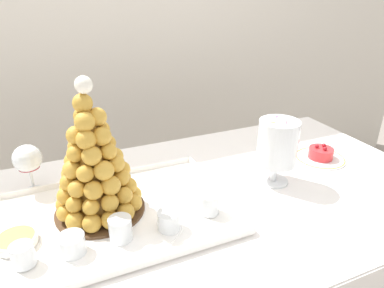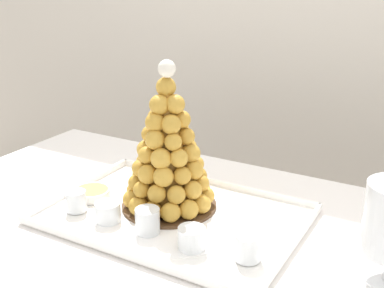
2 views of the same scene
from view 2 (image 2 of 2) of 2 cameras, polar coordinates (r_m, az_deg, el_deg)
buffet_table at (r=1.23m, az=4.27°, el=-14.56°), size 1.74×0.84×0.76m
serving_tray at (r=1.23m, az=-2.16°, el=-8.35°), size 0.62×0.43×0.02m
croquembouche at (r=1.21m, az=-2.79°, el=-1.04°), size 0.24×0.24×0.38m
dessert_cup_left at (r=1.27m, az=-13.30°, el=-6.56°), size 0.05×0.05×0.05m
dessert_cup_mid_left at (r=1.21m, az=-9.77°, el=-7.89°), size 0.06×0.06×0.05m
dessert_cup_centre at (r=1.14m, az=-5.20°, el=-9.00°), size 0.06×0.06×0.06m
dessert_cup_mid_right at (r=1.08m, az=-0.07°, el=-10.98°), size 0.06×0.06×0.05m
dessert_cup_right at (r=1.05m, az=6.52°, el=-11.93°), size 0.06×0.06×0.06m
creme_brulee_ramekin at (r=1.34m, az=-11.58°, el=-5.58°), size 0.10×0.10×0.02m
wine_glass at (r=1.47m, az=-4.21°, el=0.76°), size 0.08×0.08×0.15m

